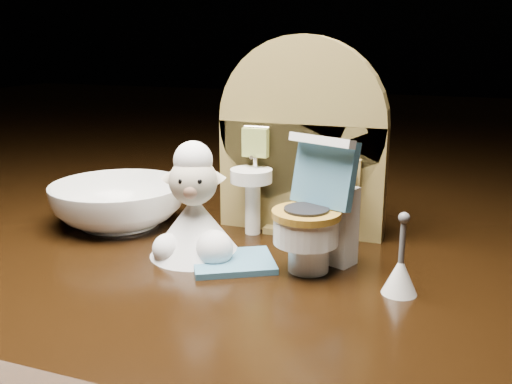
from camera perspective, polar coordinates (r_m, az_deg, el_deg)
backdrop_panel at (r=0.44m, az=4.41°, el=4.31°), size 0.13×0.05×0.15m
toy_toilet at (r=0.38m, az=6.13°, el=-2.84°), size 0.05×0.06×0.09m
bath_mat at (r=0.39m, az=-2.29°, el=-7.02°), size 0.07×0.06×0.00m
toilet_brush at (r=0.35m, az=14.23°, el=-7.82°), size 0.02×0.02×0.05m
plush_lamb at (r=0.40m, az=-6.14°, el=-2.44°), size 0.06×0.06×0.08m
ceramic_bowl at (r=0.48m, az=-13.55°, el=-1.18°), size 0.13×0.13×0.03m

